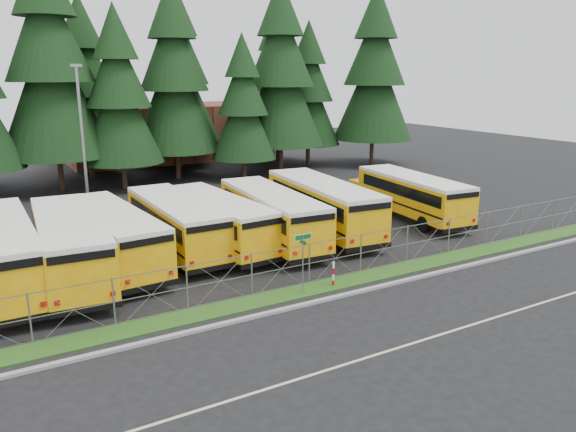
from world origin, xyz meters
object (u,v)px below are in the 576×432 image
Objects in this scene: street_sign at (303,251)px; bus_1 at (70,247)px; bus_6 at (320,207)px; striped_bollard at (333,274)px; bus_4 at (216,222)px; bus_2 at (111,238)px; light_standard at (82,138)px; bus_3 at (174,225)px; bus_5 at (269,216)px; bus_0 at (0,255)px; bus_east at (409,197)px.

bus_1 is at bearing 139.72° from street_sign.
striped_bollard is (-4.45, -7.97, -1.01)m from bus_6.
bus_1 is at bearing -175.86° from bus_4.
bus_6 is 10.24× the size of striped_bollard.
bus_2 is 1.13× the size of light_standard.
bus_2 reaches higher than bus_3.
bus_2 is 8.94m from bus_5.
bus_5 is (5.35, -1.16, 0.05)m from bus_3.
bus_3 is at bearing -73.96° from light_standard.
light_standard is at bearing 112.69° from bus_4.
light_standard is (5.98, 10.83, 3.89)m from bus_0.
bus_east reaches higher than street_sign.
bus_2 is at bearing -94.88° from light_standard.
bus_1 is 14.78m from bus_6.
bus_6 is 7.06m from bus_east.
bus_6 is 16.10m from light_standard.
striped_bollard is at bearing -62.89° from bus_3.
bus_4 is 3.98× the size of street_sign.
bus_2 is at bearing -167.92° from bus_3.
bus_0 is 1.10× the size of bus_4.
bus_2 is (2.13, 0.86, -0.08)m from bus_1.
bus_4 is 9.33× the size of striped_bollard.
street_sign is (6.45, -8.13, 0.53)m from bus_2.
bus_0 is at bearing -177.56° from bus_2.
bus_1 is at bearing -105.18° from light_standard.
street_sign is (-2.48, -7.76, 0.50)m from bus_5.
bus_east is (21.82, 0.60, -0.10)m from bus_1.
bus_6 is 1.08× the size of bus_east.
street_sign is at bearing -143.26° from bus_east.
bus_3 is at bearing 162.65° from bus_4.
street_sign is at bearing -73.10° from light_standard.
light_standard reaches higher than bus_6.
bus_6 is at bearing 60.81° from striped_bollard.
bus_4 is 1.10× the size of light_standard.
bus_5 is 9.76× the size of striped_bollard.
bus_0 is 10.98m from bus_4.
street_sign is at bearing -55.86° from bus_2.
bus_5 is 13.89m from light_standard.
bus_6 is (14.76, 0.80, 0.02)m from bus_1.
bus_6 reaches higher than bus_5.
bus_5 is at bearing 0.75° from bus_0.
bus_6 is (12.63, -0.06, 0.10)m from bus_2.
bus_0 is 1.00× the size of bus_6.
street_sign is 19.49m from light_standard.
light_standard is at bearing 80.84° from bus_2.
bus_3 is 16.14m from bus_east.
street_sign is at bearing -36.40° from bus_1.
bus_1 is at bearing 145.19° from striped_bollard.
bus_0 is 4.38× the size of street_sign.
light_standard is at bearing 106.90° from street_sign.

